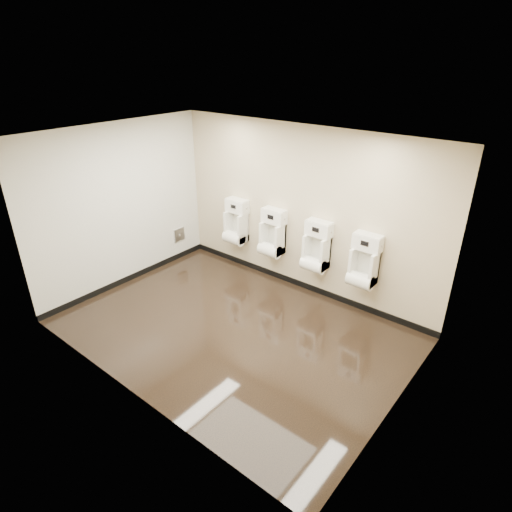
{
  "coord_description": "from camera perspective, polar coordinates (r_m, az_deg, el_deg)",
  "views": [
    {
      "loc": [
        3.62,
        -3.91,
        3.82
      ],
      "look_at": [
        0.01,
        0.55,
        1.03
      ],
      "focal_mm": 30.0,
      "sensor_mm": 36.0,
      "label": 1
    }
  ],
  "objects": [
    {
      "name": "ground",
      "position": [
        6.55,
        -3.13,
        -9.78
      ],
      "size": [
        5.0,
        3.5,
        0.0
      ],
      "primitive_type": "cube",
      "color": "black",
      "rests_on": "ground"
    },
    {
      "name": "urinal_3",
      "position": [
        6.68,
        14.17,
        -1.15
      ],
      "size": [
        0.45,
        0.34,
        0.83
      ],
      "color": "white",
      "rests_on": "back_wall"
    },
    {
      "name": "urinal_0",
      "position": [
        7.97,
        -2.69,
        4.15
      ],
      "size": [
        0.45,
        0.34,
        0.83
      ],
      "color": "white",
      "rests_on": "back_wall"
    },
    {
      "name": "skirting_back",
      "position": [
        7.69,
        5.55,
        -3.56
      ],
      "size": [
        5.0,
        0.02,
        0.1
      ],
      "primitive_type": "cube",
      "color": "black",
      "rests_on": "ground"
    },
    {
      "name": "front_wall",
      "position": [
        4.86,
        -17.49,
        -5.29
      ],
      "size": [
        5.0,
        0.02,
        2.8
      ],
      "primitive_type": "cube",
      "color": "#C7B794",
      "rests_on": "ground"
    },
    {
      "name": "access_panel",
      "position": [
        8.62,
        -10.2,
        2.85
      ],
      "size": [
        0.04,
        0.25,
        0.25
      ],
      "color": "#9E9EA3",
      "rests_on": "left_wall"
    },
    {
      "name": "urinal_1",
      "position": [
        7.47,
        2.17,
        2.64
      ],
      "size": [
        0.45,
        0.34,
        0.83
      ],
      "color": "white",
      "rests_on": "back_wall"
    },
    {
      "name": "back_wall",
      "position": [
        7.14,
        6.06,
        5.96
      ],
      "size": [
        5.0,
        0.02,
        2.8
      ],
      "primitive_type": "cube",
      "color": "#C7B794",
      "rests_on": "ground"
    },
    {
      "name": "ceiling",
      "position": [
        5.42,
        -3.86,
        15.03
      ],
      "size": [
        5.0,
        3.5,
        0.0
      ],
      "primitive_type": "cube",
      "color": "silver"
    },
    {
      "name": "left_wall",
      "position": [
        7.65,
        -17.56,
        6.26
      ],
      "size": [
        0.02,
        3.5,
        2.8
      ],
      "primitive_type": "cube",
      "color": "#C7B794",
      "rests_on": "ground"
    },
    {
      "name": "tile_overlay_left",
      "position": [
        7.65,
        -17.54,
        6.26
      ],
      "size": [
        0.01,
        3.5,
        2.8
      ],
      "primitive_type": "cube",
      "color": "white",
      "rests_on": "ground"
    },
    {
      "name": "skirting_left",
      "position": [
        8.17,
        -16.26,
        -2.68
      ],
      "size": [
        0.02,
        3.5,
        0.1
      ],
      "primitive_type": "cube",
      "color": "black",
      "rests_on": "ground"
    },
    {
      "name": "right_wall",
      "position": [
        4.73,
        19.79,
        -6.58
      ],
      "size": [
        0.02,
        3.5,
        2.8
      ],
      "primitive_type": "cube",
      "color": "#C7B794",
      "rests_on": "ground"
    },
    {
      "name": "urinal_2",
      "position": [
        7.02,
        8.02,
        0.8
      ],
      "size": [
        0.45,
        0.34,
        0.83
      ],
      "color": "white",
      "rests_on": "back_wall"
    }
  ]
}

